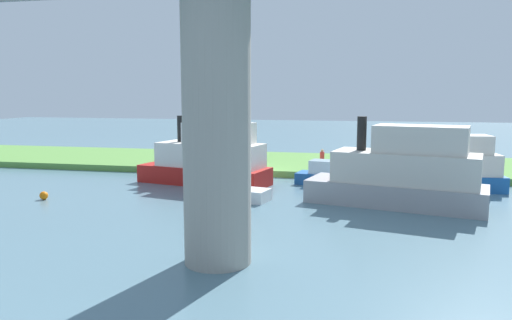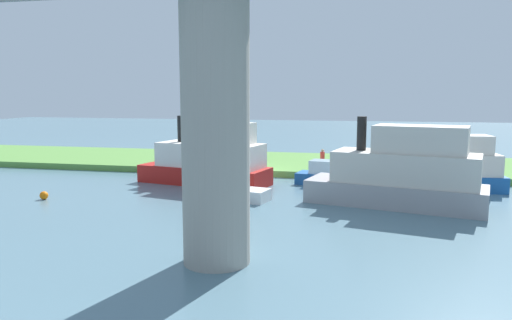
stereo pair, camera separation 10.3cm
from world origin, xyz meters
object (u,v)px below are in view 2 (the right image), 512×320
object	(u,v)px
pontoon_yellow	(230,190)
marker_buoy	(44,195)
riverboat_paddlewheel	(401,173)
bridge_pylon	(215,127)
motorboat_white	(445,168)
person_on_bank	(322,157)
mooring_post	(380,165)
motorboat_red	(208,159)
houseboat_blue	(331,176)

from	to	relation	value
pontoon_yellow	marker_buoy	world-z (taller)	pontoon_yellow
pontoon_yellow	riverboat_paddlewheel	bearing A→B (deg)	-178.09
bridge_pylon	motorboat_white	bearing A→B (deg)	-122.32
bridge_pylon	pontoon_yellow	world-z (taller)	bridge_pylon
bridge_pylon	motorboat_white	xyz separation A→B (m)	(-10.64, -16.81, -3.66)
person_on_bank	pontoon_yellow	size ratio (longest dim) A/B	0.29
mooring_post	marker_buoy	size ratio (longest dim) A/B	2.17
mooring_post	motorboat_white	bearing A→B (deg)	138.99
bridge_pylon	person_on_bank	distance (m)	22.81
person_on_bank	marker_buoy	distance (m)	20.95
pontoon_yellow	motorboat_red	bearing A→B (deg)	-57.50
bridge_pylon	riverboat_paddlewheel	bearing A→B (deg)	-123.35
motorboat_white	houseboat_blue	world-z (taller)	motorboat_white
mooring_post	motorboat_white	size ratio (longest dim) A/B	0.13
pontoon_yellow	person_on_bank	bearing A→B (deg)	-111.98
person_on_bank	marker_buoy	world-z (taller)	person_on_bank
motorboat_red	marker_buoy	bearing A→B (deg)	41.28
houseboat_blue	motorboat_white	bearing A→B (deg)	179.29
riverboat_paddlewheel	pontoon_yellow	bearing A→B (deg)	1.91
mooring_post	pontoon_yellow	world-z (taller)	mooring_post
motorboat_red	houseboat_blue	xyz separation A→B (m)	(-8.51, -1.49, -1.16)
riverboat_paddlewheel	marker_buoy	size ratio (longest dim) A/B	20.68
houseboat_blue	marker_buoy	bearing A→B (deg)	27.34
person_on_bank	pontoon_yellow	xyz separation A→B (m)	(4.61, 11.41, -0.66)
houseboat_blue	bridge_pylon	bearing A→B (deg)	79.48
mooring_post	motorboat_white	distance (m)	5.44
houseboat_blue	pontoon_yellow	size ratio (longest dim) A/B	1.11
motorboat_red	pontoon_yellow	xyz separation A→B (m)	(-2.84, 4.45, -1.23)
mooring_post	houseboat_blue	size ratio (longest dim) A/B	0.20
riverboat_paddlewheel	motorboat_white	bearing A→B (deg)	-120.15
person_on_bank	mooring_post	size ratio (longest dim) A/B	1.28
bridge_pylon	marker_buoy	world-z (taller)	bridge_pylon
bridge_pylon	pontoon_yellow	bearing A→B (deg)	-76.98
person_on_bank	motorboat_white	distance (m)	10.22
bridge_pylon	person_on_bank	xyz separation A→B (m)	(-2.07, -22.37, -3.94)
pontoon_yellow	marker_buoy	distance (m)	11.23
mooring_post	motorboat_red	size ratio (longest dim) A/B	0.11
houseboat_blue	pontoon_yellow	bearing A→B (deg)	46.31
motorboat_red	pontoon_yellow	bearing A→B (deg)	122.50
bridge_pylon	riverboat_paddlewheel	distance (m)	13.91
bridge_pylon	houseboat_blue	world-z (taller)	bridge_pylon
riverboat_paddlewheel	person_on_bank	bearing A→B (deg)	-64.17
houseboat_blue	riverboat_paddlewheel	bearing A→B (deg)	127.43
motorboat_red	riverboat_paddlewheel	distance (m)	13.45
person_on_bank	houseboat_blue	xyz separation A→B (m)	(-1.07, 5.47, -0.59)
person_on_bank	houseboat_blue	world-z (taller)	person_on_bank
bridge_pylon	mooring_post	world-z (taller)	bridge_pylon
mooring_post	motorboat_red	world-z (taller)	motorboat_red
motorboat_red	motorboat_white	xyz separation A→B (m)	(-16.01, -1.40, -0.29)
bridge_pylon	motorboat_red	world-z (taller)	bridge_pylon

